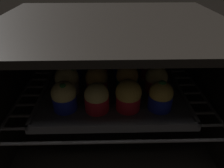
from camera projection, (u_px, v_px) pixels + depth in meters
The scene contains 15 objects.
oven_cavity at pixel (112, 77), 64.03cm from camera, with size 59.00×47.00×37.00cm.
oven_rack at pixel (112, 94), 62.16cm from camera, with size 54.80×42.00×0.80cm.
baking_tray at pixel (112, 92), 61.05cm from camera, with size 40.15×31.96×2.20cm.
muffin_row0_col0 at pixel (64, 96), 51.77cm from camera, with size 6.27×6.27×7.86cm.
muffin_row0_col1 at pixel (97, 98), 51.55cm from camera, with size 6.16×6.16×7.51cm.
muffin_row0_col2 at pixel (128, 96), 51.73cm from camera, with size 6.56×6.56×8.17cm.
muffin_row0_col3 at pixel (161, 96), 52.02cm from camera, with size 6.16×6.16×8.05cm.
muffin_row1_col0 at pixel (67, 81), 58.31cm from camera, with size 6.77×6.77×8.02cm.
muffin_row1_col1 at pixel (97, 80), 59.03cm from camera, with size 6.43×6.43×7.60cm.
muffin_row1_col2 at pixel (127, 79), 58.93cm from camera, with size 6.33×6.33×8.55cm.
muffin_row1_col3 at pixel (156, 79), 59.07cm from camera, with size 6.36×6.36×8.17cm.
muffin_row2_col0 at pixel (72, 66), 65.76cm from camera, with size 6.16×6.16×8.21cm.
muffin_row2_col1 at pixel (98, 67), 65.76cm from camera, with size 6.16×6.16×8.40cm.
muffin_row2_col2 at pixel (123, 67), 65.69cm from camera, with size 6.45×6.45×8.11cm.
muffin_row2_col3 at pixel (149, 67), 66.19cm from camera, with size 6.16×6.16×7.52cm.
Camera 1 is at (-1.27, -29.61, 48.34)cm, focal length 33.25 mm.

